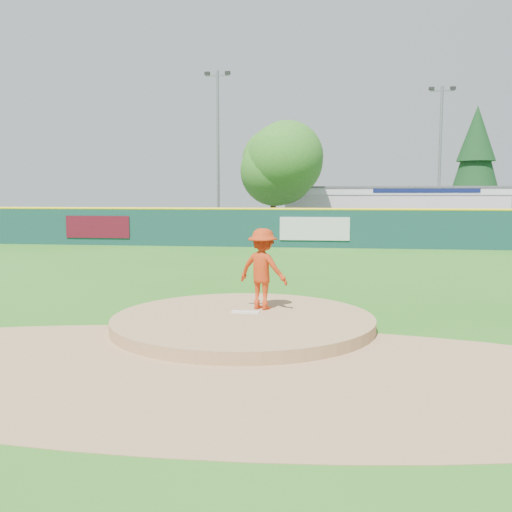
# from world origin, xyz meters

# --- Properties ---
(ground) EXTENTS (120.00, 120.00, 0.00)m
(ground) POSITION_xyz_m (0.00, 0.00, 0.00)
(ground) COLOR #286B19
(ground) RESTS_ON ground
(pitchers_mound) EXTENTS (5.50, 5.50, 0.50)m
(pitchers_mound) POSITION_xyz_m (0.00, 0.00, 0.00)
(pitchers_mound) COLOR #9E774C
(pitchers_mound) RESTS_ON ground
(pitching_rubber) EXTENTS (0.60, 0.15, 0.04)m
(pitching_rubber) POSITION_xyz_m (0.00, 0.30, 0.27)
(pitching_rubber) COLOR white
(pitching_rubber) RESTS_ON pitchers_mound
(infield_dirt_arc) EXTENTS (15.40, 15.40, 0.01)m
(infield_dirt_arc) POSITION_xyz_m (0.00, -3.00, 0.01)
(infield_dirt_arc) COLOR #9E774C
(infield_dirt_arc) RESTS_ON ground
(parking_lot) EXTENTS (44.00, 16.00, 0.02)m
(parking_lot) POSITION_xyz_m (0.00, 27.00, 0.01)
(parking_lot) COLOR #38383A
(parking_lot) RESTS_ON ground
(pitcher) EXTENTS (1.33, 1.06, 1.80)m
(pitcher) POSITION_xyz_m (0.31, 0.80, 1.15)
(pitcher) COLOR #B3310F
(pitcher) RESTS_ON pitchers_mound
(van) EXTENTS (4.90, 2.83, 1.28)m
(van) POSITION_xyz_m (3.85, 23.89, 0.66)
(van) COLOR white
(van) RESTS_ON parking_lot
(pool_building_grp) EXTENTS (15.20, 8.20, 3.31)m
(pool_building_grp) POSITION_xyz_m (6.00, 31.99, 1.66)
(pool_building_grp) COLOR silver
(pool_building_grp) RESTS_ON ground
(fence_banners) EXTENTS (15.37, 0.04, 1.20)m
(fence_banners) POSITION_xyz_m (-4.98, 17.92, 1.00)
(fence_banners) COLOR #560C1A
(fence_banners) RESTS_ON ground
(playground_slide) EXTENTS (0.88, 2.47, 1.36)m
(playground_slide) POSITION_xyz_m (-14.22, 22.04, 0.69)
(playground_slide) COLOR blue
(playground_slide) RESTS_ON ground
(outfield_fence) EXTENTS (40.00, 0.14, 2.07)m
(outfield_fence) POSITION_xyz_m (0.00, 18.00, 1.09)
(outfield_fence) COLOR #113A35
(outfield_fence) RESTS_ON ground
(deciduous_tree) EXTENTS (5.60, 5.60, 7.36)m
(deciduous_tree) POSITION_xyz_m (-2.00, 25.00, 4.55)
(deciduous_tree) COLOR #382314
(deciduous_tree) RESTS_ON ground
(conifer_tree) EXTENTS (4.40, 4.40, 9.50)m
(conifer_tree) POSITION_xyz_m (13.00, 36.00, 5.54)
(conifer_tree) COLOR #382314
(conifer_tree) RESTS_ON ground
(light_pole_left) EXTENTS (1.75, 0.25, 11.00)m
(light_pole_left) POSITION_xyz_m (-6.00, 27.00, 6.05)
(light_pole_left) COLOR gray
(light_pole_left) RESTS_ON ground
(light_pole_right) EXTENTS (1.75, 0.25, 10.00)m
(light_pole_right) POSITION_xyz_m (9.00, 29.00, 5.54)
(light_pole_right) COLOR gray
(light_pole_right) RESTS_ON ground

